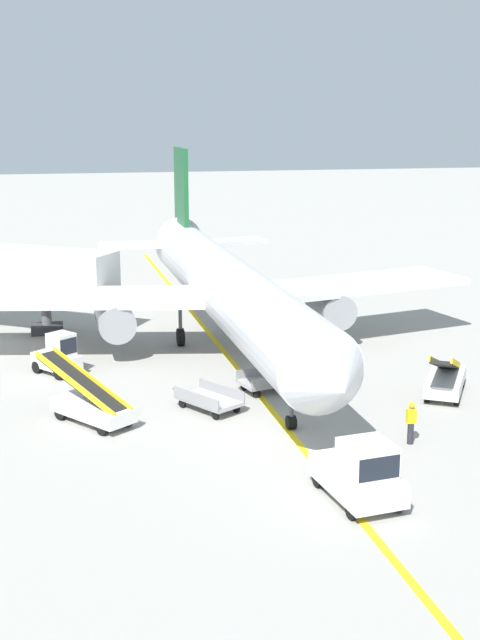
{
  "coord_description": "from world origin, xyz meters",
  "views": [
    {
      "loc": [
        -7.86,
        -30.7,
        12.45
      ],
      "look_at": [
        0.7,
        9.1,
        2.5
      ],
      "focal_mm": 48.12,
      "sensor_mm": 36.0,
      "label": 1
    }
  ],
  "objects_px": {
    "airliner": "(226,287)",
    "pushback_tug": "(360,473)",
    "belt_loader_forward_hold": "(445,379)",
    "baggage_cart_loaded": "(209,400)",
    "baggage_cart_empty_trailing": "(271,381)",
    "baggage_tug_near_wing": "(58,356)",
    "belt_loader_aft_hold": "(91,404)",
    "ground_crew_marshaller": "(411,421)"
  },
  "relations": [
    {
      "from": "baggage_tug_near_wing",
      "to": "pushback_tug",
      "type": "bearing_deg",
      "value": -59.82
    },
    {
      "from": "pushback_tug",
      "to": "baggage_cart_loaded",
      "type": "distance_m",
      "value": 10.29
    },
    {
      "from": "pushback_tug",
      "to": "ground_crew_marshaller",
      "type": "bearing_deg",
      "value": 50.2
    },
    {
      "from": "baggage_cart_loaded",
      "to": "ground_crew_marshaller",
      "type": "height_order",
      "value": "ground_crew_marshaller"
    },
    {
      "from": "belt_loader_aft_hold",
      "to": "baggage_tug_near_wing",
      "type": "bearing_deg",
      "value": 100.0
    },
    {
      "from": "baggage_cart_loaded",
      "to": "baggage_tug_near_wing",
      "type": "bearing_deg",
      "value": 133.36
    },
    {
      "from": "pushback_tug",
      "to": "airliner",
      "type": "bearing_deg",
      "value": 92.2
    },
    {
      "from": "baggage_cart_loaded",
      "to": "baggage_cart_empty_trailing",
      "type": "xyz_separation_m",
      "value": [
        3.25,
        1.99,
        0.0
      ]
    },
    {
      "from": "baggage_cart_loaded",
      "to": "pushback_tug",
      "type": "bearing_deg",
      "value": -71.39
    },
    {
      "from": "baggage_tug_near_wing",
      "to": "belt_loader_aft_hold",
      "type": "bearing_deg",
      "value": -80.0
    },
    {
      "from": "baggage_cart_empty_trailing",
      "to": "belt_loader_forward_hold",
      "type": "bearing_deg",
      "value": -16.94
    },
    {
      "from": "airliner",
      "to": "baggage_cart_empty_trailing",
      "type": "xyz_separation_m",
      "value": [
        0.7,
        -7.14,
        -2.95
      ]
    },
    {
      "from": "belt_loader_forward_hold",
      "to": "baggage_cart_loaded",
      "type": "distance_m",
      "value": 10.74
    },
    {
      "from": "belt_loader_forward_hold",
      "to": "belt_loader_aft_hold",
      "type": "xyz_separation_m",
      "value": [
        -15.71,
        -0.16,
        0.0
      ]
    },
    {
      "from": "airliner",
      "to": "baggage_cart_loaded",
      "type": "bearing_deg",
      "value": -105.63
    },
    {
      "from": "airliner",
      "to": "pushback_tug",
      "type": "xyz_separation_m",
      "value": [
        0.72,
        -18.88,
        -2.42
      ]
    },
    {
      "from": "airliner",
      "to": "baggage_cart_loaded",
      "type": "distance_m",
      "value": 9.93
    },
    {
      "from": "belt_loader_forward_hold",
      "to": "baggage_cart_empty_trailing",
      "type": "distance_m",
      "value": 7.83
    },
    {
      "from": "airliner",
      "to": "belt_loader_forward_hold",
      "type": "relative_size",
      "value": 7.15
    },
    {
      "from": "ground_crew_marshaller",
      "to": "belt_loader_forward_hold",
      "type": "bearing_deg",
      "value": 53.12
    },
    {
      "from": "baggage_tug_near_wing",
      "to": "baggage_cart_empty_trailing",
      "type": "relative_size",
      "value": 0.7
    },
    {
      "from": "airliner",
      "to": "baggage_cart_loaded",
      "type": "xyz_separation_m",
      "value": [
        -2.56,
        -9.14,
        -2.95
      ]
    },
    {
      "from": "pushback_tug",
      "to": "baggage_cart_empty_trailing",
      "type": "distance_m",
      "value": 11.74
    },
    {
      "from": "pushback_tug",
      "to": "baggage_tug_near_wing",
      "type": "bearing_deg",
      "value": 120.18
    },
    {
      "from": "belt_loader_forward_hold",
      "to": "baggage_cart_loaded",
      "type": "bearing_deg",
      "value": 178.47
    },
    {
      "from": "airliner",
      "to": "ground_crew_marshaller",
      "type": "height_order",
      "value": "airliner"
    },
    {
      "from": "belt_loader_forward_hold",
      "to": "baggage_cart_empty_trailing",
      "type": "height_order",
      "value": "belt_loader_forward_hold"
    },
    {
      "from": "pushback_tug",
      "to": "belt_loader_aft_hold",
      "type": "relative_size",
      "value": 0.8
    },
    {
      "from": "airliner",
      "to": "pushback_tug",
      "type": "distance_m",
      "value": 19.04
    },
    {
      "from": "belt_loader_aft_hold",
      "to": "pushback_tug",
      "type": "bearing_deg",
      "value": -48.39
    },
    {
      "from": "belt_loader_aft_hold",
      "to": "baggage_cart_loaded",
      "type": "relative_size",
      "value": 1.32
    },
    {
      "from": "pushback_tug",
      "to": "baggage_cart_loaded",
      "type": "bearing_deg",
      "value": 108.61
    },
    {
      "from": "airliner",
      "to": "ground_crew_marshaller",
      "type": "relative_size",
      "value": 20.75
    },
    {
      "from": "baggage_cart_empty_trailing",
      "to": "pushback_tug",
      "type": "bearing_deg",
      "value": -89.87
    },
    {
      "from": "belt_loader_forward_hold",
      "to": "ground_crew_marshaller",
      "type": "bearing_deg",
      "value": -126.88
    },
    {
      "from": "belt_loader_forward_hold",
      "to": "airliner",
      "type": "bearing_deg",
      "value": 130.96
    },
    {
      "from": "belt_loader_forward_hold",
      "to": "belt_loader_aft_hold",
      "type": "bearing_deg",
      "value": -179.41
    },
    {
      "from": "baggage_tug_near_wing",
      "to": "baggage_cart_empty_trailing",
      "type": "distance_m",
      "value": 10.53
    },
    {
      "from": "pushback_tug",
      "to": "baggage_cart_loaded",
      "type": "relative_size",
      "value": 1.06
    },
    {
      "from": "baggage_tug_near_wing",
      "to": "belt_loader_forward_hold",
      "type": "xyz_separation_m",
      "value": [
        16.95,
        -6.87,
        -0.15
      ]
    },
    {
      "from": "baggage_cart_loaded",
      "to": "baggage_cart_empty_trailing",
      "type": "bearing_deg",
      "value": 31.49
    },
    {
      "from": "belt_loader_forward_hold",
      "to": "baggage_cart_empty_trailing",
      "type": "relative_size",
      "value": 1.29
    }
  ]
}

